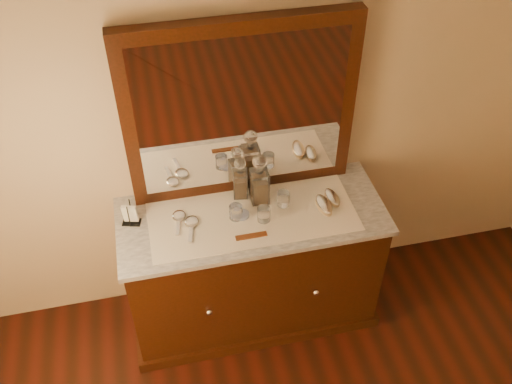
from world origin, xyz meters
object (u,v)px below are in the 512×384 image
brush_near (324,205)px  napkin_rack (130,215)px  decanter_left (240,181)px  brush_far (332,198)px  comb (251,236)px  hand_mirror_outer (179,218)px  decanter_right (259,184)px  dresser_cabinet (252,267)px  mirror_frame (241,111)px  pin_dish (242,215)px  hand_mirror_inner (192,224)px

brush_near → napkin_rack: bearing=173.1°
decanter_left → brush_far: size_ratio=1.74×
comb → hand_mirror_outer: size_ratio=0.86×
decanter_right → dresser_cabinet: bearing=-123.1°
napkin_rack → decanter_right: size_ratio=0.46×
dresser_cabinet → mirror_frame: mirror_frame is taller
brush_far → comb: bearing=-161.2°
decanter_right → brush_far: decanter_right is taller
hand_mirror_outer → pin_dish: bearing=-8.6°
comb → decanter_right: bearing=68.5°
brush_near → brush_far: size_ratio=1.12×
dresser_cabinet → comb: (-0.04, -0.16, 0.45)m
hand_mirror_outer → hand_mirror_inner: bearing=-45.3°
comb → hand_mirror_outer: hand_mirror_outer is taller
hand_mirror_outer → mirror_frame: bearing=27.2°
brush_near → hand_mirror_outer: brush_near is taller
napkin_rack → brush_near: size_ratio=0.86×
pin_dish → napkin_rack: 0.58m
comb → dresser_cabinet: bearing=76.6°
dresser_cabinet → brush_near: 0.61m
mirror_frame → napkin_rack: 0.79m
decanter_right → hand_mirror_outer: size_ratio=1.62×
dresser_cabinet → brush_far: brush_far is taller
hand_mirror_outer → hand_mirror_inner: size_ratio=0.95×
brush_near → hand_mirror_inner: 0.71m
decanter_left → brush_far: 0.51m
pin_dish → brush_far: size_ratio=0.55×
dresser_cabinet → brush_far: (0.45, 0.00, 0.46)m
pin_dish → comb: bearing=-83.7°
pin_dish → decanter_left: (0.03, 0.16, 0.09)m
pin_dish → brush_far: (0.51, 0.01, 0.01)m
comb → hand_mirror_inner: hand_mirror_inner is taller
brush_far → hand_mirror_outer: 0.84m
brush_far → dresser_cabinet: bearing=-179.4°
comb → hand_mirror_outer: bearing=149.0°
hand_mirror_outer → brush_near: bearing=-6.7°
decanter_left → comb: bearing=-91.9°
mirror_frame → decanter_left: size_ratio=4.64×
napkin_rack → decanter_right: 0.70m
dresser_cabinet → mirror_frame: size_ratio=1.17×
pin_dish → decanter_right: size_ratio=0.27×
napkin_rack → brush_far: bearing=-3.9°
dresser_cabinet → comb: 0.48m
napkin_rack → decanter_right: decanter_right is taller
mirror_frame → pin_dish: 0.55m
decanter_left → mirror_frame: bearing=71.7°
napkin_rack → brush_far: (1.08, -0.07, -0.03)m
brush_far → hand_mirror_inner: bearing=-178.7°
hand_mirror_inner → hand_mirror_outer: bearing=134.7°
mirror_frame → brush_far: size_ratio=8.10×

